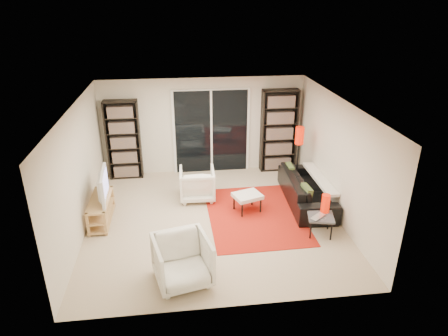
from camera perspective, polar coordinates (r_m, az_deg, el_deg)
The scene contains 20 objects.
floor at distance 8.22m, azimuth -1.48°, elevation -7.32°, with size 5.00×5.00×0.00m, color #C1B293.
wall_back at distance 10.01m, azimuth -3.00°, elevation 6.01°, with size 5.00×0.02×2.40m, color beige.
wall_front at distance 5.48m, azimuth 1.06°, elevation -9.94°, with size 5.00×0.02×2.40m, color beige.
wall_left at distance 7.86m, azimuth -20.03°, elevation -0.54°, with size 0.02×5.00×2.40m, color beige.
wall_right at distance 8.27m, azimuth 15.93°, elevation 1.22°, with size 0.02×5.00×2.40m, color beige.
ceiling at distance 7.28m, azimuth -1.68°, elevation 9.09°, with size 5.00×5.00×0.02m, color white.
sliding_door at distance 10.04m, azimuth -1.82°, elevation 5.18°, with size 1.92×0.08×2.16m.
bookshelf_left at distance 9.98m, azimuth -14.15°, elevation 3.89°, with size 0.80×0.30×1.95m.
bookshelf_right at distance 10.20m, azimuth 7.84°, elevation 5.28°, with size 0.90×0.30×2.10m.
tv_stand at distance 8.40m, azimuth -17.15°, elevation -5.68°, with size 0.38×1.18×0.50m.
tv at distance 8.16m, azimuth -17.45°, elevation -2.46°, with size 1.00×0.13×0.57m, color black.
rug at distance 8.38m, azimuth 4.43°, elevation -6.70°, with size 1.90×2.57×0.01m, color #AF1C0F.
sofa at distance 8.90m, azimuth 11.73°, elevation -2.96°, with size 2.16×0.84×0.63m, color black.
armchair_back at distance 8.88m, azimuth -3.85°, elevation -2.27°, with size 0.76×0.78×0.71m, color white.
armchair_front at distance 6.45m, azimuth -5.97°, elevation -13.05°, with size 0.84×0.86×0.78m, color white.
ottoman at distance 8.36m, azimuth 3.37°, elevation -4.10°, with size 0.66×0.60×0.40m.
side_table at distance 7.79m, azimuth 13.64°, elevation -6.92°, with size 0.57×0.57×0.40m.
laptop at distance 7.67m, azimuth 13.56°, elevation -6.93°, with size 0.34×0.22×0.03m, color silver.
table_lamp at distance 7.83m, azimuth 14.30°, elevation -4.92°, with size 0.16×0.16×0.36m, color red.
floor_lamp at distance 9.29m, azimuth 10.68°, elevation 3.76°, with size 0.22×0.22×1.47m.
Camera 1 is at (-0.67, -7.01, 4.24)m, focal length 32.00 mm.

